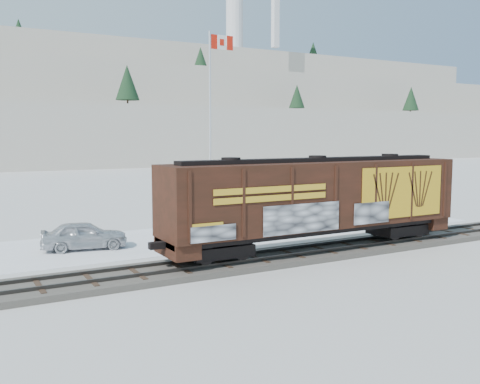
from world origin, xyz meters
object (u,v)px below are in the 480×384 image
flagpole (212,151)px  car_silver (84,235)px  car_dark (328,214)px  hopper_railcar (317,198)px  car_white (276,219)px

flagpole → car_silver: size_ratio=2.96×
flagpole → car_dark: (6.75, -4.78, -4.40)m
hopper_railcar → flagpole: (0.02, 12.36, 2.11)m
car_dark → hopper_railcar: bearing=141.7°
flagpole → car_white: flagpole is taller
car_silver → car_white: (12.02, -0.58, 0.05)m
hopper_railcar → car_silver: bearing=145.2°
hopper_railcar → car_silver: (-10.27, 7.14, -2.19)m
flagpole → car_dark: size_ratio=2.90×
hopper_railcar → car_dark: bearing=48.3°
hopper_railcar → flagpole: flagpole is taller
flagpole → car_silver: 12.31m
hopper_railcar → car_silver: 12.70m
hopper_railcar → car_dark: size_ratio=3.63×
hopper_railcar → car_white: size_ratio=3.38×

